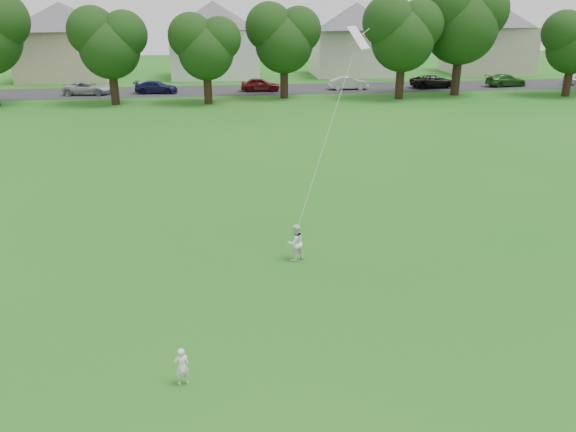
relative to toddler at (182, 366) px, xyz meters
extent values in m
plane|color=#176016|center=(1.31, 2.43, -0.48)|extent=(160.00, 160.00, 0.00)
cube|color=#2D2D30|center=(1.31, 44.43, -0.48)|extent=(90.00, 7.00, 0.01)
imported|color=silver|center=(0.00, 0.00, 0.00)|extent=(0.39, 0.30, 0.96)
imported|color=white|center=(3.49, 6.18, 0.16)|extent=(0.78, 0.72, 1.29)
plane|color=white|center=(5.79, 7.86, 6.62)|extent=(0.98, 1.04, 0.70)
cylinder|color=white|center=(4.64, 7.02, 3.53)|extent=(0.01, 0.01, 6.79)
cylinder|color=black|center=(-7.20, 37.90, 1.04)|extent=(0.70, 0.70, 3.04)
cylinder|color=black|center=(0.52, 37.20, 0.94)|extent=(0.68, 0.68, 2.84)
cylinder|color=black|center=(7.22, 39.28, 1.09)|extent=(0.71, 0.71, 3.15)
cylinder|color=black|center=(17.25, 37.60, 1.21)|extent=(0.73, 0.73, 3.38)
cylinder|color=black|center=(22.97, 38.93, 1.50)|extent=(0.78, 0.78, 3.97)
cylinder|color=black|center=(32.73, 36.99, 0.96)|extent=(0.69, 0.69, 2.89)
imported|color=#9EA2AC|center=(-10.52, 43.43, 0.12)|extent=(4.45, 2.40, 1.19)
imported|color=#161544|center=(-4.32, 43.43, 0.10)|extent=(4.07, 2.00, 1.14)
imported|color=#5E1215|center=(5.44, 43.43, 0.16)|extent=(3.82, 1.84, 1.26)
imported|color=#B9B9B9|center=(14.03, 43.43, 0.15)|extent=(3.78, 1.37, 1.24)
imported|color=black|center=(22.66, 43.43, 0.16)|extent=(4.71, 2.52, 1.26)
imported|color=#21571D|center=(30.27, 43.43, 0.13)|extent=(4.30, 2.18, 1.20)
cube|color=#BFAE8F|center=(-14.69, 54.43, 2.10)|extent=(9.30, 7.18, 5.16)
pyramid|color=#535055|center=(-14.69, 54.43, 7.52)|extent=(13.42, 13.42, 2.84)
cube|color=white|center=(1.31, 54.43, 2.13)|extent=(9.45, 6.90, 5.22)
pyramid|color=#535055|center=(1.31, 54.43, 7.61)|extent=(13.63, 13.63, 2.87)
cube|color=silver|center=(17.31, 54.43, 2.08)|extent=(9.54, 6.98, 5.13)
pyramid|color=#535055|center=(17.31, 54.43, 7.46)|extent=(13.76, 13.76, 2.82)
cube|color=#B9B099|center=(33.31, 54.43, 2.15)|extent=(8.87, 7.48, 5.26)
pyramid|color=#535055|center=(33.31, 54.43, 7.68)|extent=(12.80, 12.80, 2.90)
camera|label=1|loc=(1.02, -10.86, 7.80)|focal=35.00mm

